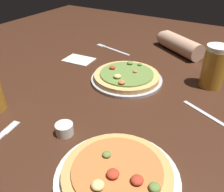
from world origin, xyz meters
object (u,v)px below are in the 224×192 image
object	(u,v)px
fork_left	(213,118)
beer_mug_dark	(215,67)
pizza_plate_far	(127,77)
diner_arm	(177,43)
napkin_folded	(79,59)
pizza_plate_near	(117,175)
ramekin_sauce	(64,129)
fork_spare	(112,49)

from	to	relation	value
fork_left	beer_mug_dark	bearing A→B (deg)	104.05
pizza_plate_far	fork_left	world-z (taller)	pizza_plate_far
diner_arm	napkin_folded	bearing A→B (deg)	-135.58
pizza_plate_far	beer_mug_dark	world-z (taller)	beer_mug_dark
pizza_plate_near	ramekin_sauce	bearing A→B (deg)	163.95
pizza_plate_near	diner_arm	bearing A→B (deg)	99.52
beer_mug_dark	diner_arm	world-z (taller)	beer_mug_dark
pizza_plate_near	ramekin_sauce	xyz separation A→B (m)	(-0.22, 0.06, 0.00)
ramekin_sauce	diner_arm	distance (m)	0.82
ramekin_sauce	fork_left	xyz separation A→B (m)	(0.36, 0.30, -0.01)
pizza_plate_near	diner_arm	distance (m)	0.89
diner_arm	fork_spare	bearing A→B (deg)	-153.07
beer_mug_dark	fork_left	world-z (taller)	beer_mug_dark
fork_left	pizza_plate_near	bearing A→B (deg)	-111.77
fork_left	fork_spare	world-z (taller)	same
fork_left	napkin_folded	bearing A→B (deg)	167.27
pizza_plate_far	diner_arm	size ratio (longest dim) A/B	1.02
diner_arm	pizza_plate_far	bearing A→B (deg)	-99.22
napkin_folded	pizza_plate_near	bearing A→B (deg)	-45.03
fork_left	ramekin_sauce	bearing A→B (deg)	-140.03
fork_left	fork_spare	distance (m)	0.69
beer_mug_dark	pizza_plate_far	bearing A→B (deg)	-155.70
pizza_plate_near	ramekin_sauce	world-z (taller)	pizza_plate_near
pizza_plate_near	fork_left	bearing A→B (deg)	68.23
beer_mug_dark	diner_arm	distance (m)	0.37
napkin_folded	diner_arm	world-z (taller)	diner_arm
ramekin_sauce	fork_spare	distance (m)	0.70
fork_left	diner_arm	size ratio (longest dim) A/B	0.74
pizza_plate_far	beer_mug_dark	distance (m)	0.34
ramekin_sauce	fork_spare	bearing A→B (deg)	109.57
pizza_plate_near	fork_spare	bearing A→B (deg)	121.98
napkin_folded	fork_left	size ratio (longest dim) A/B	0.66
ramekin_sauce	fork_left	distance (m)	0.47
napkin_folded	fork_spare	xyz separation A→B (m)	(0.06, 0.21, -0.00)
fork_spare	fork_left	bearing A→B (deg)	-30.79
beer_mug_dark	fork_left	distance (m)	0.24
pizza_plate_far	pizza_plate_near	bearing A→B (deg)	-64.37
pizza_plate_near	fork_spare	distance (m)	0.85
pizza_plate_far	napkin_folded	size ratio (longest dim) A/B	2.10
pizza_plate_near	fork_left	size ratio (longest dim) A/B	1.41
pizza_plate_far	fork_spare	bearing A→B (deg)	130.84
pizza_plate_near	fork_spare	xyz separation A→B (m)	(-0.45, 0.72, -0.01)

